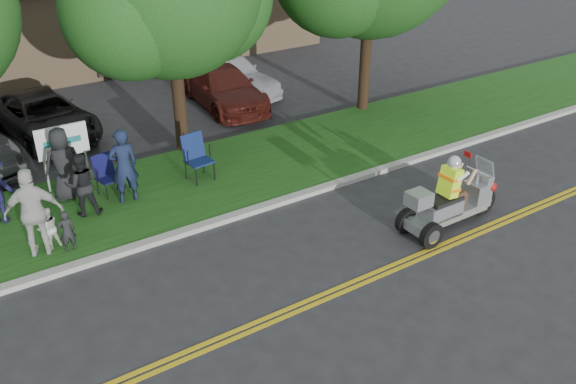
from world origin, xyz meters
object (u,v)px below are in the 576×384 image
spectator_adult_mid (82,185)px  parked_car_far_right (228,74)px  trike_scooter (450,203)px  spectator_adult_left (124,166)px  lawn_chair_a (106,172)px  spectator_adult_right (34,213)px  parked_car_mid (43,116)px  parked_car_right (223,87)px  lawn_chair_b (196,154)px

spectator_adult_mid → parked_car_far_right: spectator_adult_mid is taller
trike_scooter → spectator_adult_left: bearing=138.2°
trike_scooter → spectator_adult_mid: size_ratio=1.80×
lawn_chair_a → spectator_adult_mid: spectator_adult_mid is taller
spectator_adult_left → spectator_adult_right: 2.62m
spectator_adult_right → spectator_adult_left: bearing=-135.5°
parked_car_mid → spectator_adult_mid: bearing=-104.4°
spectator_adult_mid → parked_car_right: 8.05m
lawn_chair_a → spectator_adult_right: spectator_adult_right is taller
lawn_chair_a → parked_car_mid: parked_car_mid is taller
lawn_chair_a → spectator_adult_right: bearing=-150.1°
lawn_chair_b → spectator_adult_right: bearing=-168.3°
spectator_adult_left → parked_car_far_right: size_ratio=0.42×
lawn_chair_b → spectator_adult_right: spectator_adult_right is taller
parked_car_mid → parked_car_far_right: (6.50, 0.34, 0.13)m
parked_car_right → spectator_adult_left: bearing=-132.1°
parked_car_mid → parked_car_far_right: 6.51m
lawn_chair_b → spectator_adult_right: 4.52m
lawn_chair_a → parked_car_right: 6.98m
spectator_adult_left → parked_car_mid: bearing=-78.7°
trike_scooter → spectator_adult_left: size_ratio=1.48×
spectator_adult_left → parked_car_right: size_ratio=0.41×
trike_scooter → spectator_adult_left: spectator_adult_left is taller
spectator_adult_left → parked_car_mid: spectator_adult_left is taller
trike_scooter → parked_car_far_right: size_ratio=0.62×
spectator_adult_mid → spectator_adult_left: bearing=-160.9°
trike_scooter → spectator_adult_mid: bearing=143.4°
lawn_chair_b → spectator_adult_left: (-1.96, -0.20, 0.26)m
parked_car_mid → parked_car_far_right: size_ratio=1.02×
trike_scooter → parked_car_mid: size_ratio=0.61×
lawn_chair_a → parked_car_mid: size_ratio=0.22×
lawn_chair_a → lawn_chair_b: bearing=-23.9°
spectator_adult_left → spectator_adult_mid: spectator_adult_left is taller
spectator_adult_mid → spectator_adult_right: (-1.28, -1.13, 0.21)m
lawn_chair_b → spectator_adult_left: spectator_adult_left is taller
lawn_chair_b → parked_car_far_right: (3.97, 5.68, -0.01)m
lawn_chair_b → parked_car_mid: lawn_chair_b is taller
lawn_chair_b → spectator_adult_mid: 3.02m
parked_car_right → parked_car_far_right: (0.69, 0.94, 0.10)m
spectator_adult_left → spectator_adult_right: (-2.32, -1.21, 0.05)m
lawn_chair_b → spectator_adult_mid: spectator_adult_mid is taller
parked_car_far_right → spectator_adult_right: bearing=-149.6°
trike_scooter → lawn_chair_b: (-3.72, 5.24, 0.14)m
lawn_chair_a → parked_car_far_right: bearing=27.8°
trike_scooter → spectator_adult_left: 7.61m
spectator_adult_left → spectator_adult_right: spectator_adult_right is taller
trike_scooter → spectator_adult_right: bearing=154.2°
spectator_adult_mid → trike_scooter: bearing=158.2°
trike_scooter → parked_car_right: bearing=92.3°
lawn_chair_b → spectator_adult_right: (-4.28, -1.41, 0.31)m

